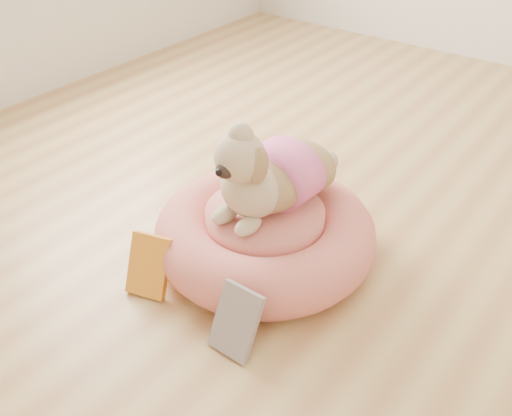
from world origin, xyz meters
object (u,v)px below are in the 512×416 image
Objects in this scene: book_white at (236,321)px; pet_bed at (265,234)px; dog at (270,158)px; book_yellow at (149,266)px.

pet_bed is at bearing 115.43° from book_white.
pet_bed is 1.54× the size of dog.
book_yellow is (-0.19, -0.36, 0.00)m from pet_bed.
dog is 2.39× the size of book_white.
book_white is (0.37, -0.02, 0.00)m from book_yellow.
book_white is (0.18, -0.38, 0.00)m from pet_bed.
dog is 0.53m from book_white.
dog is at bearing 99.86° from pet_bed.
book_white is at bearing -19.76° from book_yellow.
dog is at bearing 47.97° from book_yellow.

